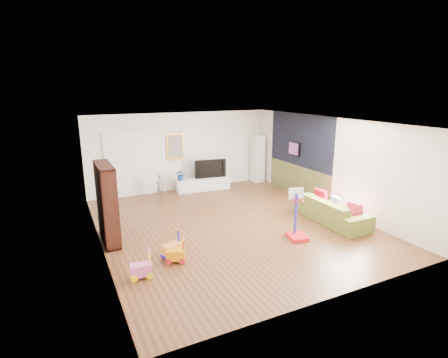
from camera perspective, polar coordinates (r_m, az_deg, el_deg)
name	(u,v)px	position (r m, az deg, el deg)	size (l,w,h in m)	color
floor	(231,224)	(9.33, 1.08, -7.41)	(6.50, 7.50, 0.00)	brown
ceiling	(231,122)	(8.69, 1.17, 9.33)	(6.50, 7.50, 0.00)	white
wall_back	(182,152)	(12.30, -6.86, 4.46)	(6.50, 0.00, 2.70)	silver
wall_front	(336,225)	(5.98, 17.81, -7.21)	(6.50, 0.00, 2.70)	silver
wall_left	(97,191)	(8.03, -20.03, -1.84)	(0.00, 7.50, 2.70)	silver
wall_right	(329,163)	(10.75, 16.76, 2.46)	(0.00, 7.50, 2.70)	silver
navy_accent	(300,140)	(11.71, 12.26, 6.19)	(0.01, 3.20, 1.70)	black
olive_wainscot	(298,180)	(11.97, 11.92, -0.21)	(0.01, 3.20, 1.00)	brown
doorway	(128,165)	(11.85, -15.46, 2.16)	(1.45, 0.06, 2.10)	white
painting_back	(175,147)	(12.15, -7.94, 5.25)	(0.62, 0.06, 0.92)	gold
artwork_right	(294,149)	(11.87, 11.34, 4.89)	(0.04, 0.56, 0.46)	#7F3F8C
media_console	(203,184)	(12.35, -3.49, -0.79)	(1.89, 0.47, 0.44)	silver
tall_cabinet	(257,159)	(13.37, 5.47, 3.35)	(0.42, 0.42, 1.80)	white
bookshelf	(107,203)	(8.50, -18.57, -3.81)	(0.33, 1.27, 1.85)	black
sofa	(332,210)	(9.83, 17.15, -4.93)	(2.20, 0.86, 0.64)	#5F6B26
basketball_hoop	(298,215)	(8.45, 12.02, -5.72)	(0.42, 0.51, 1.22)	red
ride_on_yellow	(176,251)	(7.41, -7.92, -11.52)	(0.38, 0.24, 0.51)	orange
ride_on_orange	(172,245)	(7.60, -8.47, -10.59)	(0.43, 0.27, 0.57)	orange
ride_on_pink	(141,265)	(6.96, -13.44, -13.52)	(0.40, 0.25, 0.53)	#CE559B
child	(160,186)	(11.64, -10.43, -1.13)	(0.28, 0.19, 0.78)	slate
tv	(210,168)	(12.33, -2.37, 1.81)	(1.13, 0.15, 0.65)	black
vase_plant	(181,175)	(11.99, -7.07, 0.73)	(0.36, 0.31, 0.40)	navy
pillow_left	(355,209)	(9.53, 20.63, -4.67)	(0.10, 0.40, 0.40)	#B12445
pillow_center	(337,203)	(9.91, 17.92, -3.70)	(0.09, 0.36, 0.36)	silver
pillow_right	(321,196)	(10.37, 15.56, -2.70)	(0.11, 0.41, 0.41)	#B2061E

